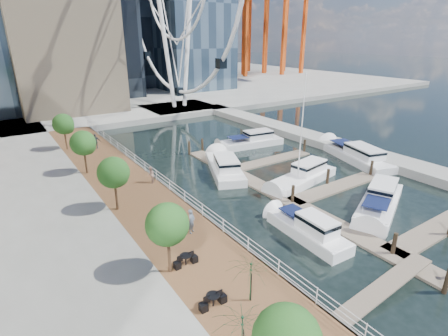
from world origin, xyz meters
TOP-DOWN VIEW (x-y plane):
  - ground at (0.00, 0.00)m, footprint 520.00×520.00m
  - boardwalk at (-9.00, 15.00)m, footprint 6.00×60.00m
  - seawall at (-6.00, 15.00)m, footprint 0.25×60.00m
  - land_far at (0.00, 102.00)m, footprint 200.00×114.00m
  - breakwater at (20.00, 20.00)m, footprint 4.00×60.00m
  - pier at (14.00, 52.00)m, footprint 14.00×12.00m
  - railing at (-6.10, 15.00)m, footprint 0.10×60.00m
  - floating_docks at (7.97, 9.98)m, footprint 16.00×34.00m
  - port_cranes at (67.67, 95.67)m, footprint 40.00×52.00m
  - street_trees at (-11.40, 14.00)m, footprint 2.60×42.60m
  - cafe_tables at (-10.40, -2.00)m, footprint 2.50×13.70m
  - yacht_foreground at (8.69, 2.83)m, footprint 10.62×6.82m
  - pedestrian_near at (-8.06, 7.26)m, footprint 0.81×0.76m
  - pedestrian_mid at (-6.81, 17.70)m, footprint 0.92×1.01m
  - pedestrian_far at (-8.22, 32.04)m, footprint 1.25×0.85m
  - moored_yachts at (8.56, 10.77)m, footprint 23.15×38.25m

SIDE VIEW (x-z plane):
  - ground at x=0.00m, z-range 0.00..0.00m
  - yacht_foreground at x=8.69m, z-range -1.07..1.07m
  - moored_yachts at x=8.56m, z-range -5.75..5.75m
  - floating_docks at x=7.97m, z-range -0.81..1.79m
  - boardwalk at x=-9.00m, z-range 0.00..1.00m
  - seawall at x=-6.00m, z-range 0.00..1.00m
  - land_far at x=0.00m, z-range 0.00..1.00m
  - breakwater at x=20.00m, z-range 0.00..1.00m
  - pier at x=14.00m, z-range 0.00..1.00m
  - cafe_tables at x=-10.40m, z-range 1.00..1.74m
  - railing at x=-6.10m, z-range 1.00..2.05m
  - pedestrian_mid at x=-6.81m, z-range 1.00..2.68m
  - pedestrian_near at x=-8.06m, z-range 1.00..2.87m
  - pedestrian_far at x=-8.22m, z-range 1.00..2.97m
  - street_trees at x=-11.40m, z-range 1.99..6.59m
  - port_cranes at x=67.67m, z-range 1.00..39.00m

